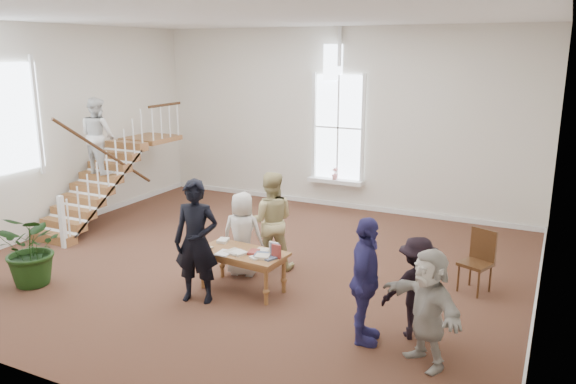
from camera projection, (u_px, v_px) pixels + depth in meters
The scene contains 12 objects.
ground at pixel (251, 263), 10.69m from camera, with size 10.00×10.00×0.00m, color #48291C.
room_shell at pixel (336, 192), 14.41m from camera, with size 10.49×10.00×10.00m.
staircase at pixel (101, 155), 12.80m from camera, with size 1.10×4.10×2.92m.
library_table at pixel (243, 256), 9.33m from camera, with size 1.54×0.86×0.75m.
police_officer at pixel (196, 242), 8.87m from camera, with size 0.73×0.48×2.00m, color black.
elderly_woman at pixel (243, 234), 9.97m from camera, with size 0.75×0.49×1.53m, color silver.
person_yellow at pixel (271, 221), 10.24m from camera, with size 0.89×0.69×1.82m, color tan.
woman_cluster_a at pixel (365, 281), 7.61m from camera, with size 1.05×0.44×1.80m, color navy.
woman_cluster_b at pixel (416, 288), 7.78m from camera, with size 0.95×0.55×1.47m, color black.
woman_cluster_c at pixel (428, 308), 7.08m from camera, with size 1.45×0.46×1.57m, color beige.
floor_plant at pixel (33, 249), 9.56m from camera, with size 1.18×1.02×1.31m, color #183611.
side_chair at pixel (479, 257), 9.34m from camera, with size 0.60×0.60×1.06m.
Camera 1 is at (5.06, -8.69, 3.94)m, focal length 35.00 mm.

